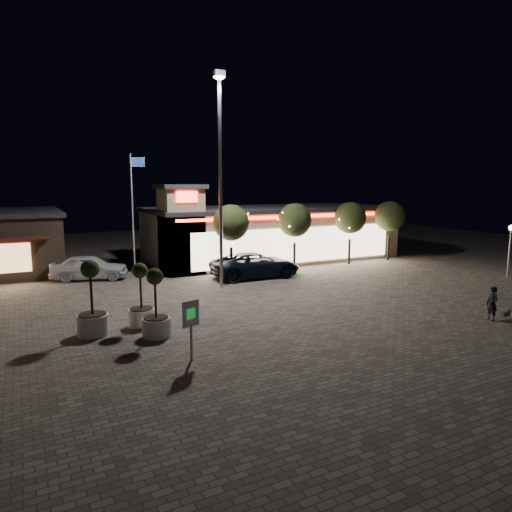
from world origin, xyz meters
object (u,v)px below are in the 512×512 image
pickup_truck (256,265)px  valet_sign (191,319)px  planter_mid (156,316)px  pedestrian (492,303)px  planter_left (92,312)px  white_sedan (89,267)px

pickup_truck → valet_sign: 14.64m
planter_mid → valet_sign: bearing=-81.9°
pedestrian → planter_left: planter_left is taller
white_sedan → planter_left: (-1.42, -11.64, 0.15)m
pedestrian → planter_mid: size_ratio=0.56×
pickup_truck → planter_mid: size_ratio=2.13×
white_sedan → pedestrian: 23.22m
pedestrian → planter_mid: bearing=-100.3°
white_sedan → planter_left: 11.73m
pedestrian → planter_left: size_ratio=0.50×
valet_sign → planter_mid: bearing=98.1°
pickup_truck → white_sedan: (-9.89, 4.24, -0.02)m
white_sedan → pickup_truck: bearing=-96.1°
pedestrian → valet_sign: (-13.66, 1.77, 0.71)m
pedestrian → pickup_truck: bearing=-151.2°
pickup_truck → pedestrian: 14.46m
valet_sign → planter_left: bearing=121.3°
planter_mid → valet_sign: 3.10m
pickup_truck → pedestrian: bearing=-156.6°
valet_sign → pickup_truck: bearing=53.8°
pickup_truck → pedestrian: size_ratio=3.83×
planter_left → planter_mid: size_ratio=1.11×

